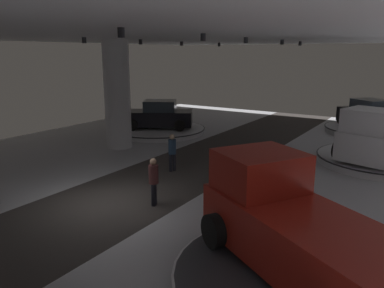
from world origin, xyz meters
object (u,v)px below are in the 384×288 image
at_px(display_car_far_left, 158,116).
at_px(pickup_truck_near_right, 296,227).
at_px(pickup_truck_far_right, 382,137).
at_px(display_car_deep_right, 371,115).
at_px(visitor_walking_near, 154,179).
at_px(display_platform_far_left, 158,130).
at_px(column_left, 117,95).
at_px(display_platform_near_right, 303,278).
at_px(visitor_walking_far, 172,150).
at_px(display_platform_far_right, 382,160).
at_px(display_platform_deep_right, 370,130).

relative_size(display_car_far_left, pickup_truck_near_right, 0.81).
relative_size(pickup_truck_far_right, display_car_deep_right, 1.29).
distance_m(pickup_truck_far_right, visitor_walking_near, 10.60).
bearing_deg(display_platform_far_left, display_car_deep_right, 31.33).
xyz_separation_m(column_left, display_platform_near_right, (11.83, -7.06, -2.60)).
relative_size(display_platform_near_right, visitor_walking_far, 3.57).
height_order(pickup_truck_far_right, display_platform_near_right, pickup_truck_far_right).
height_order(display_platform_far_right, display_car_far_left, display_car_far_left).
bearing_deg(visitor_walking_near, column_left, 140.56).
bearing_deg(pickup_truck_near_right, pickup_truck_far_right, 87.56).
height_order(pickup_truck_far_right, visitor_walking_far, pickup_truck_far_right).
bearing_deg(visitor_walking_near, pickup_truck_far_right, 57.91).
relative_size(display_platform_deep_right, display_platform_far_left, 0.91).
xyz_separation_m(display_car_far_left, display_platform_near_right, (12.43, -11.25, -0.91)).
relative_size(display_platform_far_right, visitor_walking_near, 3.57).
bearing_deg(pickup_truck_far_right, display_platform_deep_right, 101.21).
relative_size(display_platform_near_right, pickup_truck_near_right, 1.01).
distance_m(pickup_truck_far_right, visitor_walking_far, 9.19).
height_order(column_left, display_car_far_left, column_left).
xyz_separation_m(display_platform_far_right, display_platform_far_left, (-12.72, 0.14, -0.02)).
bearing_deg(display_car_far_left, display_platform_deep_right, 31.20).
bearing_deg(display_platform_deep_right, pickup_truck_far_right, -78.79).
xyz_separation_m(column_left, display_platform_far_right, (12.09, 4.03, -2.56)).
height_order(visitor_walking_near, visitor_walking_far, same).
bearing_deg(pickup_truck_near_right, visitor_walking_far, 143.80).
xyz_separation_m(pickup_truck_near_right, visitor_walking_far, (-6.80, 4.98, -0.29)).
height_order(display_platform_far_right, pickup_truck_near_right, pickup_truck_near_right).
distance_m(column_left, visitor_walking_far, 5.45).
relative_size(column_left, pickup_truck_near_right, 0.98).
bearing_deg(display_platform_near_right, display_platform_far_right, 88.66).
height_order(display_platform_far_right, display_car_deep_right, display_car_deep_right).
distance_m(pickup_truck_far_right, display_car_deep_right, 7.40).
height_order(display_platform_far_right, visitor_walking_near, visitor_walking_near).
bearing_deg(visitor_walking_near, display_platform_deep_right, 75.50).
distance_m(display_car_deep_right, display_platform_near_right, 18.11).
xyz_separation_m(pickup_truck_far_right, display_platform_near_right, (-0.18, -10.78, -1.12)).
xyz_separation_m(display_platform_far_left, display_car_far_left, (0.03, 0.02, 0.89)).
relative_size(display_car_deep_right, visitor_walking_near, 2.76).
distance_m(display_car_far_left, visitor_walking_near, 11.75).
xyz_separation_m(display_platform_far_right, display_car_deep_right, (-1.54, 6.95, 0.95)).
bearing_deg(display_platform_near_right, display_car_far_left, 137.86).
xyz_separation_m(display_platform_far_left, visitor_walking_far, (5.39, -6.09, 0.74)).
relative_size(pickup_truck_far_right, display_platform_deep_right, 1.06).
bearing_deg(pickup_truck_near_right, display_car_deep_right, 93.22).
xyz_separation_m(display_platform_far_right, visitor_walking_near, (-5.71, -9.28, 0.72)).
xyz_separation_m(display_platform_far_left, display_platform_near_right, (12.46, -11.23, -0.01)).
xyz_separation_m(display_car_deep_right, visitor_walking_near, (-4.17, -16.23, -0.23)).
height_order(display_platform_far_left, display_car_far_left, display_car_far_left).
height_order(display_car_deep_right, pickup_truck_near_right, pickup_truck_near_right).
height_order(pickup_truck_far_right, visitor_walking_near, pickup_truck_far_right).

